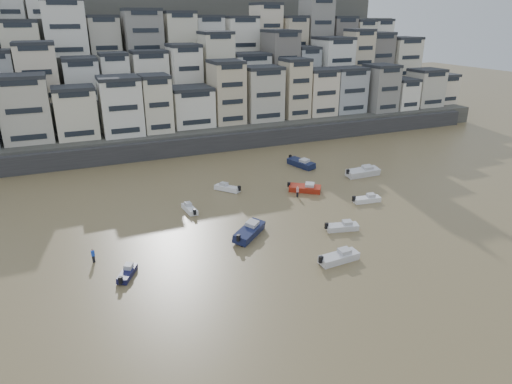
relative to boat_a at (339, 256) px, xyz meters
name	(u,v)px	position (x,y,z in m)	size (l,w,h in m)	color
ground	(310,383)	(-12.37, -15.12, -0.74)	(400.00, 400.00, 0.00)	olive
harbor_wall	(197,145)	(-2.37, 49.88, 1.01)	(140.00, 3.00, 3.50)	#38383A
hillside	(171,69)	(2.37, 89.72, 12.27)	(141.04, 66.00, 50.00)	#4C4C47
boat_a	(339,256)	(0.00, 0.00, 0.00)	(5.40, 1.77, 1.47)	silver
boat_b	(342,226)	(4.99, 6.90, -0.10)	(4.67, 1.53, 1.27)	silver
boat_c	(249,230)	(-7.06, 10.09, 0.16)	(6.57, 2.15, 1.79)	#141B40
boat_d	(367,198)	(13.91, 13.77, -0.10)	(4.64, 1.52, 1.27)	white
boat_e	(305,188)	(7.29, 21.27, 0.02)	(5.57, 1.82, 1.52)	#A22414
boat_f	(190,208)	(-11.98, 20.93, -0.16)	(4.21, 1.38, 1.15)	white
boat_g	(363,171)	(20.58, 24.12, 0.20)	(6.84, 2.24, 1.87)	silver
boat_h	(227,187)	(-4.05, 26.75, -0.09)	(4.71, 1.54, 1.28)	silver
boat_i	(301,162)	(13.12, 33.27, 0.17)	(6.61, 2.16, 1.80)	#131B3B
boat_j	(127,272)	(-23.04, 6.41, -0.19)	(4.00, 1.31, 1.09)	#13153E
person_blue	(93,255)	(-26.13, 11.10, 0.13)	(0.44, 0.44, 1.74)	blue
person_pink	(297,192)	(5.17, 19.85, 0.13)	(0.44, 0.44, 1.74)	#C38991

